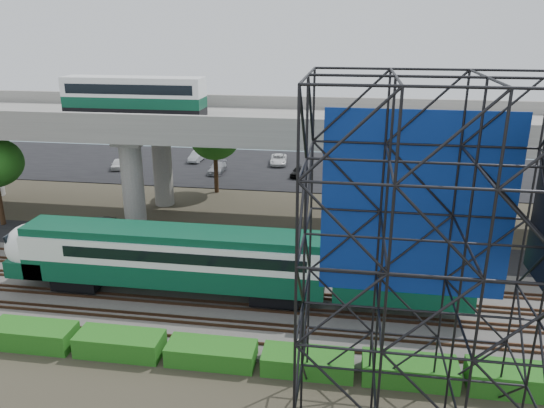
# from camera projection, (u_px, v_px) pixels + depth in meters

# --- Properties ---
(ground) EXTENTS (140.00, 140.00, 0.00)m
(ground) POSITION_uv_depth(u_px,v_px,m) (214.00, 317.00, 31.74)
(ground) COLOR #474233
(ground) RESTS_ON ground
(ballast_bed) EXTENTS (90.00, 12.00, 0.20)m
(ballast_bed) POSITION_uv_depth(u_px,v_px,m) (222.00, 299.00, 33.58)
(ballast_bed) COLOR slate
(ballast_bed) RESTS_ON ground
(service_road) EXTENTS (90.00, 5.00, 0.08)m
(service_road) POSITION_uv_depth(u_px,v_px,m) (248.00, 247.00, 41.54)
(service_road) COLOR black
(service_road) RESTS_ON ground
(parking_lot) EXTENTS (90.00, 18.00, 0.08)m
(parking_lot) POSITION_uv_depth(u_px,v_px,m) (286.00, 169.00, 63.50)
(parking_lot) COLOR black
(parking_lot) RESTS_ON ground
(harbor_water) EXTENTS (140.00, 40.00, 0.03)m
(harbor_water) POSITION_uv_depth(u_px,v_px,m) (304.00, 133.00, 84.06)
(harbor_water) COLOR slate
(harbor_water) RESTS_ON ground
(rail_tracks) EXTENTS (90.00, 9.52, 0.16)m
(rail_tracks) POSITION_uv_depth(u_px,v_px,m) (222.00, 297.00, 33.52)
(rail_tracks) COLOR #472D1E
(rail_tracks) RESTS_ON ballast_bed
(commuter_train) EXTENTS (29.30, 3.06, 4.30)m
(commuter_train) POSITION_uv_depth(u_px,v_px,m) (206.00, 258.00, 32.81)
(commuter_train) COLOR black
(commuter_train) RESTS_ON rail_tracks
(overpass) EXTENTS (80.00, 12.00, 12.40)m
(overpass) POSITION_uv_depth(u_px,v_px,m) (250.00, 130.00, 44.13)
(overpass) COLOR #9E9B93
(overpass) RESTS_ON ground
(scaffold_tower) EXTENTS (9.36, 6.36, 15.00)m
(scaffold_tower) POSITION_uv_depth(u_px,v_px,m) (421.00, 277.00, 20.33)
(scaffold_tower) COLOR black
(scaffold_tower) RESTS_ON ground
(hedge_strip) EXTENTS (34.60, 1.80, 1.20)m
(hedge_strip) POSITION_uv_depth(u_px,v_px,m) (212.00, 352.00, 27.40)
(hedge_strip) COLOR #155F16
(hedge_strip) RESTS_ON ground
(trees) EXTENTS (40.94, 16.94, 7.69)m
(trees) POSITION_uv_depth(u_px,v_px,m) (207.00, 159.00, 45.71)
(trees) COLOR #382314
(trees) RESTS_ON ground
(suv) EXTENTS (5.99, 3.56, 1.56)m
(suv) POSITION_uv_depth(u_px,v_px,m) (108.00, 228.00, 43.15)
(suv) COLOR black
(suv) RESTS_ON service_road
(parked_cars) EXTENTS (38.53, 9.27, 1.24)m
(parked_cars) POSITION_uv_depth(u_px,v_px,m) (291.00, 165.00, 63.01)
(parked_cars) COLOR white
(parked_cars) RESTS_ON parking_lot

